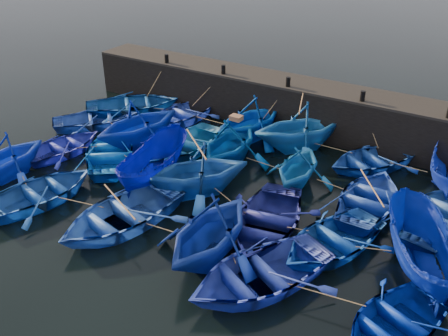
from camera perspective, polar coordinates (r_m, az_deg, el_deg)
The scene contains 35 objects.
ground at distance 20.53m, azimuth -4.72°, elevation -5.38°, with size 120.00×120.00×0.00m, color black.
quay_wall at distance 28.07m, azimuth 7.92°, elevation 7.11°, with size 26.00×2.50×2.50m, color black.
quay_top at distance 27.62m, azimuth 8.11°, elevation 9.64°, with size 26.00×2.50×0.12m, color black.
bollard_0 at distance 30.73m, azimuth -6.57°, elevation 12.32°, with size 0.24×0.24×0.50m, color black.
bollard_1 at distance 28.52m, azimuth -0.07°, elevation 11.20°, with size 0.24×0.24×0.50m, color black.
bollard_2 at distance 26.74m, azimuth 7.34°, elevation 9.74°, with size 0.24×0.24×0.50m, color black.
bollard_3 at distance 25.46m, azimuth 15.57°, elevation 7.93°, with size 0.24×0.24×0.50m, color black.
boat_0 at distance 30.33m, azimuth -10.35°, elevation 7.19°, with size 3.88×5.42×1.12m, color navy.
boat_1 at distance 28.78m, azimuth -5.03°, elevation 6.19°, with size 3.34×4.66×0.97m, color blue.
boat_2 at distance 26.18m, azimuth 2.99°, elevation 5.62°, with size 3.95×4.59×2.41m, color #00399B.
boat_3 at distance 25.41m, azimuth 8.60°, elevation 4.69°, with size 4.12×4.78×2.51m, color #175DAA.
boat_4 at distance 24.66m, azimuth 16.41°, elevation 0.97°, with size 3.25×4.54×0.94m, color #184197.
boat_6 at distance 28.87m, azimuth -14.42°, elevation 5.44°, with size 3.33×4.65×0.97m, color #214295.
boat_7 at distance 25.87m, azimuth -9.76°, elevation 5.08°, with size 4.16×4.82×2.54m, color #05229A.
boat_8 at distance 25.06m, azimuth -4.71°, elevation 2.73°, with size 3.61×5.04×1.05m, color #1968AB.
boat_9 at distance 23.75m, azimuth 0.73°, elevation 3.04°, with size 3.85×4.47×2.35m, color navy.
boat_10 at distance 22.28m, azimuth 8.55°, elevation 0.24°, with size 3.17×3.68×1.94m, color #125B9B.
boat_11 at distance 21.47m, azimuth 16.36°, elevation -3.33°, with size 3.44×4.81×1.00m, color #1C3EA1.
boat_12 at distance 21.22m, azimuth 23.69°, elevation -5.03°, with size 3.76×5.26×1.09m, color #25539B.
boat_13 at distance 26.26m, azimuth -17.83°, elevation 2.40°, with size 2.96×4.14×0.86m, color #2029A3.
boat_14 at distance 24.90m, azimuth -12.83°, elevation 1.84°, with size 3.49×4.88×1.01m, color blue.
boat_15 at distance 22.47m, azimuth -8.06°, elevation 0.52°, with size 1.87×4.97×1.92m, color #00077D.
boat_16 at distance 21.29m, azimuth -3.10°, elevation -0.18°, with size 3.93×4.56×2.40m, color #154A94.
boat_17 at distance 19.28m, azimuth 4.80°, elevation -5.97°, with size 3.69×5.16×1.07m, color navy.
boat_18 at distance 18.70m, azimuth 12.17°, elevation -8.04°, with size 3.37×4.72×0.98m, color #1146AE.
boat_19 at distance 18.28m, azimuth 21.50°, elevation -8.66°, with size 1.93×5.12×1.98m, color navy.
boat_20 at distance 24.68m, azimuth -23.74°, elevation 1.21°, with size 3.51×4.07×2.14m, color #0D2EBB.
boat_21 at distance 22.41m, azimuth -20.20°, elevation -2.57°, with size 3.43×4.80×0.99m, color #154696.
boat_22 at distance 19.94m, azimuth -11.72°, elevation -5.16°, with size 3.88×5.42×1.12m, color blue.
boat_23 at distance 17.56m, azimuth -1.63°, elevation -7.03°, with size 4.03×4.67×2.46m, color navy.
boat_24 at distance 16.84m, azimuth 4.04°, elevation -11.84°, with size 3.81×5.33×1.11m, color #283CC1.
boat_25 at distance 16.22m, azimuth 19.00°, elevation -16.16°, with size 3.09×4.32×0.90m, color #001E87.
wooden_crate at distance 23.08m, azimuth 1.39°, elevation 5.75°, with size 0.54×0.43×0.23m, color brown.
mooring_ropes at distance 23.65m, azimuth 2.08°, elevation 2.08°, with size 17.67×11.86×2.10m.
loose_oars at distance 21.18m, azimuth 3.14°, elevation 1.46°, with size 10.17×11.95×1.57m.
Camera 1 is at (10.33, -13.50, 11.51)m, focal length 40.00 mm.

